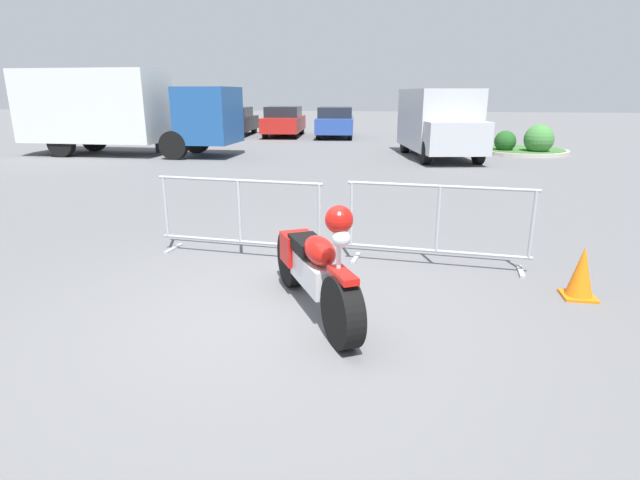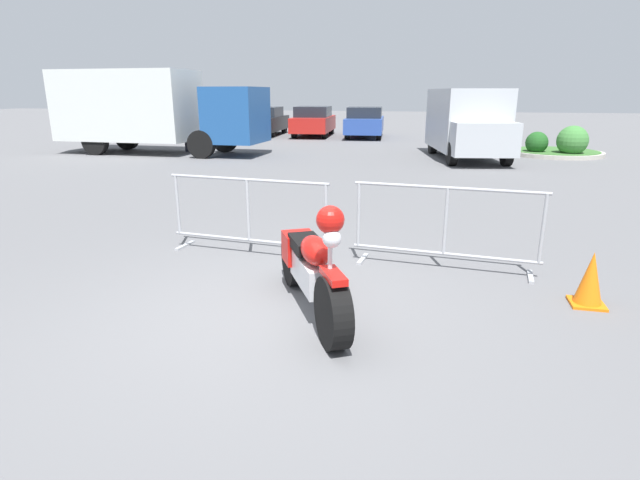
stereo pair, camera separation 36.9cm
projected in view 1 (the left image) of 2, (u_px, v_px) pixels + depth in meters
name	position (u px, v px, depth m)	size (l,w,h in m)	color
ground_plane	(269.00, 318.00, 5.02)	(120.00, 120.00, 0.00)	#5B5B5E
motorcycle	(314.00, 267.00, 5.04)	(1.23, 2.04, 1.26)	black
crowd_barrier_near	(240.00, 216.00, 6.79)	(2.34, 0.64, 1.07)	#9EA0A5
crowd_barrier_far	(438.00, 224.00, 6.37)	(2.34, 0.64, 1.07)	#9EA0A5
box_truck	(118.00, 109.00, 17.83)	(7.71, 2.32, 2.98)	silver
delivery_van	(439.00, 121.00, 17.26)	(2.90, 5.29, 2.31)	#B2B7BC
parked_car_white	(183.00, 122.00, 26.50)	(2.00, 4.13, 1.36)	white
parked_car_black	(235.00, 121.00, 26.48)	(2.17, 4.48, 1.47)	black
parked_car_red	(284.00, 121.00, 25.92)	(2.24, 4.63, 1.52)	#B21E19
parked_car_blue	(335.00, 122.00, 25.35)	(2.22, 4.59, 1.51)	#284799
pedestrian	(157.00, 128.00, 18.71)	(0.43, 0.43, 1.69)	#262838
planter_island	(525.00, 146.00, 18.44)	(3.29, 3.29, 1.10)	#ADA89E
traffic_cone	(582.00, 273.00, 5.44)	(0.34, 0.34, 0.59)	orange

